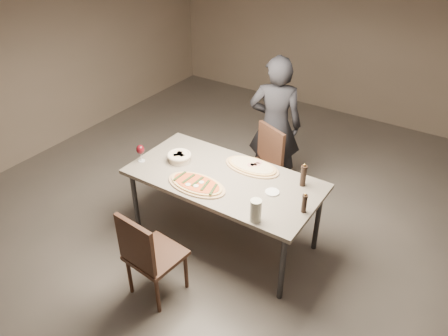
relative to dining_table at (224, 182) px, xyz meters
The scene contains 14 objects.
room 0.71m from the dining_table, ahead, with size 7.00×7.00×7.00m.
dining_table is the anchor object (origin of this frame).
zucchini_pizza 0.29m from the dining_table, 117.64° to the right, with size 0.58×0.32×0.05m.
ham_pizza 0.32m from the dining_table, 64.15° to the left, with size 0.56×0.31×0.04m.
bread_basket 0.53m from the dining_table, behind, with size 0.24×0.24×0.08m.
oil_dish 0.50m from the dining_table, ahead, with size 0.13×0.13×0.01m.
pepper_mill_left 0.74m from the dining_table, 22.69° to the left, with size 0.06×0.06×0.23m.
pepper_mill_right 0.85m from the dining_table, ahead, with size 0.05×0.05×0.19m.
carafe 0.69m from the dining_table, 34.63° to the right, with size 0.09×0.09×0.20m.
wine_glass 0.87m from the dining_table, 165.99° to the right, with size 0.08×0.08×0.18m.
side_plate 0.55m from the dining_table, behind, with size 0.17×0.17×0.01m.
chair_near 0.98m from the dining_table, 97.14° to the right, with size 0.45×0.45×0.88m.
chair_far 0.79m from the dining_table, 90.71° to the left, with size 0.56×0.56×0.90m.
diner 1.10m from the dining_table, 92.37° to the left, with size 0.58×0.38×1.59m, color black.
Camera 1 is at (1.83, -2.80, 3.01)m, focal length 35.00 mm.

